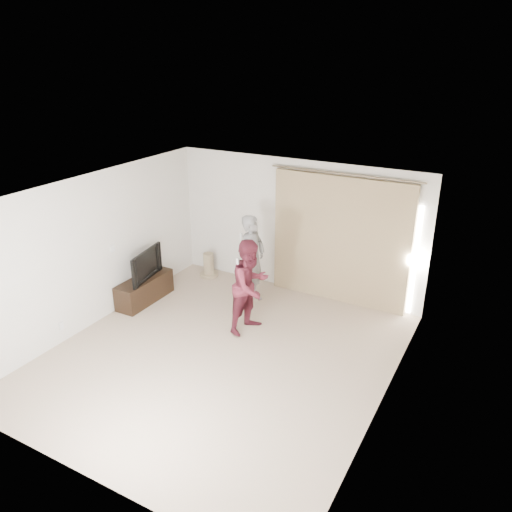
# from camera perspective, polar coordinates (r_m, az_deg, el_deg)

# --- Properties ---
(floor) EXTENTS (5.50, 5.50, 0.00)m
(floor) POSITION_cam_1_polar(r_m,az_deg,el_deg) (7.99, -3.99, -11.29)
(floor) COLOR tan
(floor) RESTS_ON ground
(wall_back) EXTENTS (5.00, 0.04, 2.60)m
(wall_back) POSITION_cam_1_polar(r_m,az_deg,el_deg) (9.59, 4.65, 3.36)
(wall_back) COLOR silver
(wall_back) RESTS_ON ground
(wall_left) EXTENTS (0.04, 5.50, 2.60)m
(wall_left) POSITION_cam_1_polar(r_m,az_deg,el_deg) (8.86, -18.00, 0.63)
(wall_left) COLOR silver
(wall_left) RESTS_ON ground
(ceiling) EXTENTS (5.00, 5.50, 0.01)m
(ceiling) POSITION_cam_1_polar(r_m,az_deg,el_deg) (6.89, -4.57, 6.99)
(ceiling) COLOR white
(ceiling) RESTS_ON wall_back
(curtain) EXTENTS (2.80, 0.11, 2.46)m
(curtain) POSITION_cam_1_polar(r_m,az_deg,el_deg) (9.25, 9.61, 1.74)
(curtain) COLOR tan
(curtain) RESTS_ON ground
(tv_console) EXTENTS (0.42, 1.22, 0.47)m
(tv_console) POSITION_cam_1_polar(r_m,az_deg,el_deg) (9.69, -12.61, -3.76)
(tv_console) COLOR black
(tv_console) RESTS_ON ground
(tv) EXTENTS (0.30, 1.00, 0.57)m
(tv) POSITION_cam_1_polar(r_m,az_deg,el_deg) (9.48, -12.87, -0.93)
(tv) COLOR black
(tv) RESTS_ON tv_console
(scratching_post) EXTENTS (0.38, 0.38, 0.51)m
(scratching_post) POSITION_cam_1_polar(r_m,az_deg,el_deg) (10.54, -5.43, -1.24)
(scratching_post) COLOR tan
(scratching_post) RESTS_ON ground
(person_man) EXTENTS (0.42, 0.63, 1.71)m
(person_man) POSITION_cam_1_polar(r_m,az_deg,el_deg) (9.18, -0.41, -0.44)
(person_man) COLOR gray
(person_man) RESTS_ON ground
(person_woman) EXTENTS (0.78, 0.91, 1.63)m
(person_woman) POSITION_cam_1_polar(r_m,az_deg,el_deg) (8.27, -0.63, -3.47)
(person_woman) COLOR #5B1C2A
(person_woman) RESTS_ON ground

